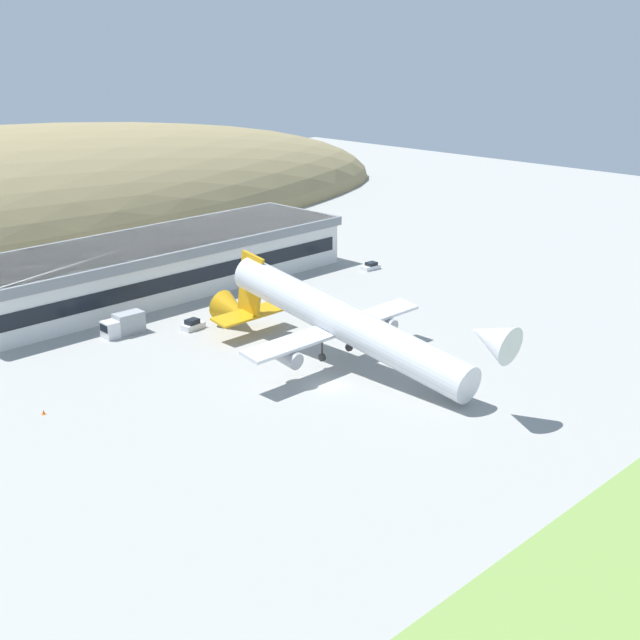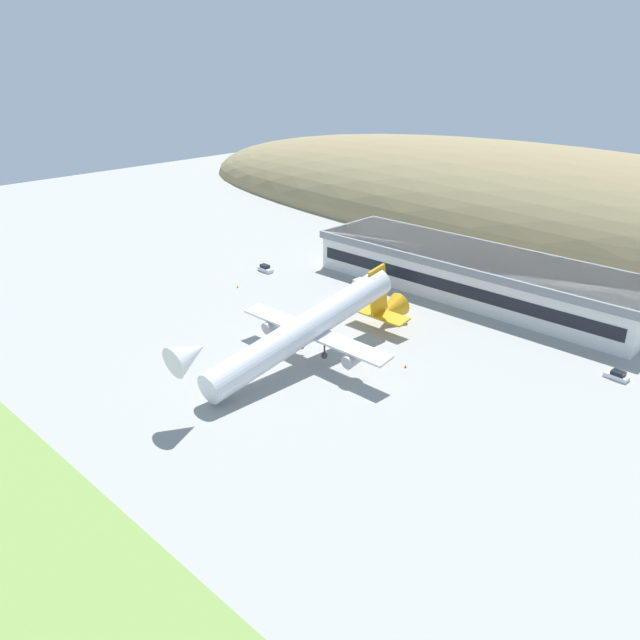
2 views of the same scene
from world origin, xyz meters
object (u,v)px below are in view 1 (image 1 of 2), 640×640
Objects in this scene: terminal_building at (154,262)px; service_car_0 at (371,266)px; cargo_airplane at (341,323)px; traffic_cone_0 at (44,412)px; traffic_cone_1 at (355,325)px; service_car_2 at (193,325)px; fuel_truck at (124,325)px.

terminal_building is 42.10m from service_car_0.
traffic_cone_0 is at bearing 158.43° from cargo_airplane.
traffic_cone_1 is at bearing 35.12° from cargo_airplane.
service_car_2 reaches higher than traffic_cone_1.
fuel_truck is at bearing 112.90° from cargo_airplane.
service_car_2 is (-8.50, -21.72, -4.58)m from terminal_building.
service_car_2 is 25.47m from traffic_cone_1.
fuel_truck is at bearing 177.83° from service_car_0.
terminal_building is at bearing 68.63° from service_car_2.
terminal_building is 48.89m from cargo_airplane.
traffic_cone_0 is at bearing -140.44° from terminal_building.
fuel_truck is 29.69m from traffic_cone_0.
fuel_truck is at bearing 147.50° from service_car_2.
fuel_truck is (-17.38, -16.07, -3.72)m from terminal_building.
cargo_airplane is 17.74m from traffic_cone_1.
traffic_cone_1 is at bearing -5.80° from traffic_cone_0.
traffic_cone_1 is at bearing -75.53° from terminal_building.
service_car_2 is at bearing 136.90° from traffic_cone_1.
cargo_airplane reaches higher than service_car_0.
cargo_airplane reaches higher than service_car_2.
cargo_airplane is 13.94× the size of service_car_2.
traffic_cone_0 is 51.42m from traffic_cone_1.
cargo_airplane reaches higher than traffic_cone_0.
traffic_cone_0 is at bearing 174.20° from traffic_cone_1.
terminal_building is 53.50m from traffic_cone_0.
terminal_building is at bearing 42.74° from fuel_truck.
cargo_airplane reaches higher than terminal_building.
service_car_0 is at bearing 11.33° from traffic_cone_0.
cargo_airplane is at bearing -144.88° from traffic_cone_1.
cargo_airplane is at bearing -21.57° from traffic_cone_0.
cargo_airplane reaches higher than fuel_truck.
fuel_truck is 35.90m from traffic_cone_1.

